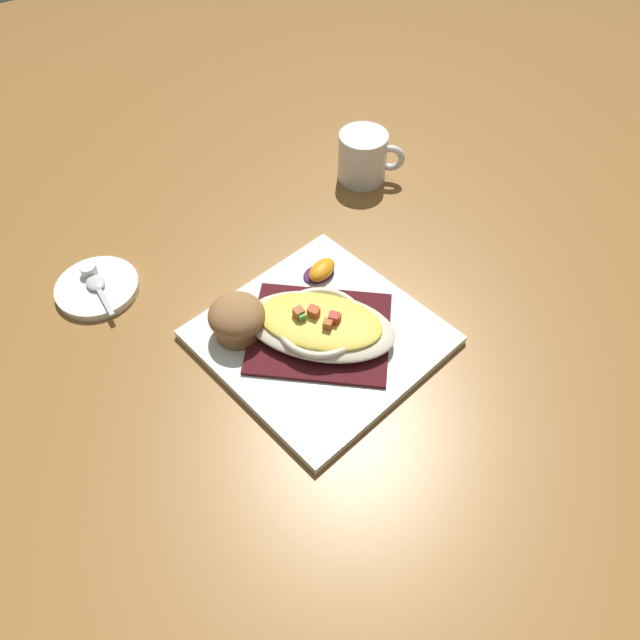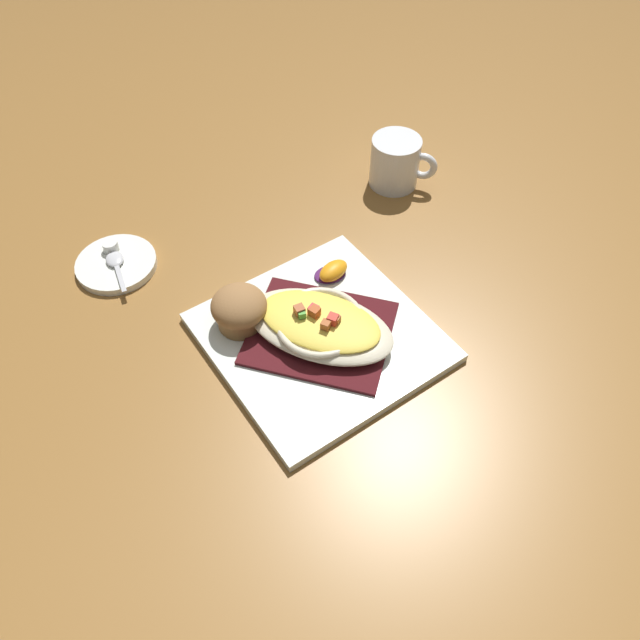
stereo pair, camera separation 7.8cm
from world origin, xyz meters
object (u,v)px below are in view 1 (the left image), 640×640
(square_plate, at_px, (320,337))
(orange_garnish, at_px, (321,271))
(gratin_dish, at_px, (320,324))
(creamer_cup_0, at_px, (89,270))
(coffee_mug, at_px, (363,159))
(creamer_saucer, at_px, (97,288))
(spoon, at_px, (96,285))
(muffin, at_px, (237,318))

(square_plate, xyz_separation_m, orange_garnish, (-0.09, 0.06, 0.02))
(gratin_dish, distance_m, orange_garnish, 0.11)
(square_plate, distance_m, creamer_cup_0, 0.36)
(coffee_mug, bearing_deg, creamer_cup_0, -90.78)
(coffee_mug, height_order, creamer_cup_0, coffee_mug)
(orange_garnish, height_order, creamer_saucer, orange_garnish)
(square_plate, xyz_separation_m, creamer_saucer, (-0.25, -0.23, -0.00))
(spoon, bearing_deg, creamer_cup_0, -179.28)
(gratin_dish, height_order, spoon, gratin_dish)
(orange_garnish, height_order, coffee_mug, coffee_mug)
(square_plate, height_order, spoon, spoon)
(orange_garnish, xyz_separation_m, coffee_mug, (-0.18, 0.19, 0.02))
(muffin, bearing_deg, orange_garnish, 102.52)
(coffee_mug, xyz_separation_m, spoon, (0.03, -0.48, -0.02))
(creamer_saucer, height_order, spoon, spoon)
(coffee_mug, distance_m, spoon, 0.48)
(gratin_dish, bearing_deg, orange_garnish, 147.81)
(orange_garnish, bearing_deg, square_plate, -32.17)
(muffin, bearing_deg, spoon, -143.05)
(square_plate, distance_m, creamer_saucer, 0.34)
(coffee_mug, xyz_separation_m, creamer_saucer, (0.02, -0.48, -0.03))
(creamer_cup_0, bearing_deg, spoon, 0.72)
(square_plate, relative_size, coffee_mug, 2.80)
(square_plate, distance_m, coffee_mug, 0.37)
(square_plate, relative_size, creamer_saucer, 2.34)
(creamer_saucer, xyz_separation_m, creamer_cup_0, (-0.03, -0.00, 0.01))
(orange_garnish, height_order, spoon, orange_garnish)
(square_plate, xyz_separation_m, spoon, (-0.24, -0.23, 0.01))
(creamer_saucer, bearing_deg, orange_garnish, 61.87)
(coffee_mug, bearing_deg, square_plate, -42.87)
(gratin_dish, relative_size, muffin, 3.00)
(square_plate, height_order, creamer_saucer, square_plate)
(gratin_dish, bearing_deg, muffin, -122.79)
(creamer_saucer, distance_m, spoon, 0.01)
(orange_garnish, bearing_deg, spoon, -117.43)
(creamer_cup_0, bearing_deg, orange_garnish, 57.89)
(coffee_mug, relative_size, creamer_saucer, 0.84)
(square_plate, relative_size, spoon, 3.18)
(square_plate, height_order, orange_garnish, orange_garnish)
(muffin, distance_m, creamer_cup_0, 0.26)
(creamer_saucer, relative_size, spoon, 1.36)
(square_plate, distance_m, gratin_dish, 0.03)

